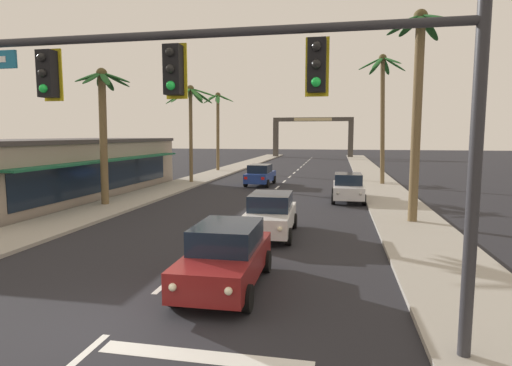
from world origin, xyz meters
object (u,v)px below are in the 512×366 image
Objects in this scene: palm_left_second at (103,114)px; palm_left_farthest at (218,117)px; storefront_strip_left at (57,168)px; sedan_third_in_queue at (270,214)px; palm_left_third at (190,107)px; sedan_oncoming_far at (260,175)px; town_gateway_arch at (313,132)px; sedan_parked_nearest_kerb at (348,187)px; traffic_signal_mast at (258,92)px; sedan_lead_at_stop_bar at (226,255)px; palm_right_second at (418,87)px; palm_right_third at (383,96)px.

palm_left_second is 23.31m from palm_left_farthest.
storefront_strip_left is (-5.36, 3.07, -3.27)m from palm_left_second.
sedan_third_in_queue is 0.21× the size of storefront_strip_left.
sedan_oncoming_far is at bearing -1.85° from palm_left_third.
palm_left_farthest is at bearing 75.67° from storefront_strip_left.
town_gateway_arch is (8.30, 54.78, -0.58)m from palm_left_second.
sedan_third_in_queue and sedan_parked_nearest_kerb have the same top height.
traffic_signal_mast is 18.80m from sedan_parked_nearest_kerb.
town_gateway_arch is at bearing 81.39° from palm_left_second.
palm_left_farthest reaches higher than sedan_lead_at_stop_bar.
town_gateway_arch is (-7.89, 56.43, -1.53)m from palm_right_second.
storefront_strip_left is (-15.33, 13.94, 1.02)m from sedan_lead_at_stop_bar.
sedan_oncoming_far is at bearing -92.06° from town_gateway_arch.
palm_left_third is at bearing 112.00° from sedan_lead_at_stop_bar.
palm_left_farthest is at bearing 107.36° from traffic_signal_mast.
palm_left_third is (-9.09, 22.52, 5.42)m from sedan_lead_at_stop_bar.
sedan_lead_at_stop_bar is 0.99× the size of sedan_oncoming_far.
palm_left_second is at bearing -94.29° from palm_left_third.
sedan_third_in_queue is at bearing -27.16° from storefront_strip_left.
traffic_signal_mast is at bearing -72.64° from palm_left_farthest.
town_gateway_arch is (-3.06, 68.45, -0.22)m from traffic_signal_mast.
traffic_signal_mast is at bearing -63.52° from sedan_lead_at_stop_bar.
palm_left_farthest is (-13.66, 18.69, 5.13)m from sedan_parked_nearest_kerb.
palm_left_farthest is (-10.39, 28.21, 5.13)m from sedan_third_in_queue.
sedan_parked_nearest_kerb is 11.01m from palm_right_third.
sedan_oncoming_far is (-4.62, 25.12, -3.94)m from traffic_signal_mast.
traffic_signal_mast is at bearing -100.09° from palm_right_third.
traffic_signal_mast is 68.52m from town_gateway_arch.
sedan_oncoming_far is 0.21× the size of storefront_strip_left.
palm_left_second is (-13.47, -4.60, 4.30)m from sedan_parked_nearest_kerb.
sedan_parked_nearest_kerb is 0.52× the size of palm_left_farthest.
palm_left_third is 11.70m from palm_left_farthest.
sedan_third_in_queue is 30.49m from palm_left_farthest.
town_gateway_arch is (7.42, 43.14, -1.70)m from palm_left_third.
palm_right_second reaches higher than sedan_oncoming_far.
palm_right_second is (16.38, -24.93, 0.12)m from palm_left_farthest.
sedan_oncoming_far is 14.65m from palm_left_farthest.
sedan_lead_at_stop_bar is at bearing -47.48° from palm_left_second.
storefront_strip_left is at bearing -175.36° from sedan_parked_nearest_kerb.
sedan_third_in_queue is 1.00× the size of sedan_oncoming_far.
palm_left_second reaches higher than sedan_lead_at_stop_bar.
palm_left_second is at bearing 154.26° from sedan_third_in_queue.
palm_left_farthest is (-0.20, 23.29, 0.83)m from palm_left_second.
sedan_third_in_queue is at bearing -60.62° from palm_left_third.
palm_right_third is (16.16, 13.30, 1.88)m from palm_left_second.
town_gateway_arch is at bearing 74.91° from palm_left_farthest.
sedan_oncoming_far is (-3.46, 16.37, 0.00)m from sedan_third_in_queue.
sedan_lead_at_stop_bar is at bearing -123.97° from palm_right_second.
storefront_strip_left is 1.49× the size of town_gateway_arch.
palm_left_farthest is at bearing 120.38° from sedan_oncoming_far.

